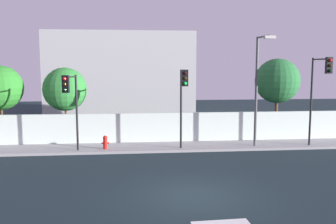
{
  "coord_description": "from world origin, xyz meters",
  "views": [
    {
      "loc": [
        -2.25,
        -12.91,
        4.76
      ],
      "look_at": [
        -0.31,
        6.5,
        2.37
      ],
      "focal_mm": 38.99,
      "sensor_mm": 36.0,
      "label": 1
    }
  ],
  "objects_px": {
    "traffic_light_left": "(71,96)",
    "roadside_tree_midright": "(277,81)",
    "traffic_light_right": "(320,82)",
    "street_lamp_curbside": "(258,82)",
    "roadside_tree_leftmost": "(0,88)",
    "fire_hydrant": "(105,142)",
    "traffic_light_center": "(183,92)",
    "roadside_tree_midleft": "(65,89)"
  },
  "relations": [
    {
      "from": "fire_hydrant",
      "to": "traffic_light_right",
      "type": "bearing_deg",
      "value": -4.6
    },
    {
      "from": "traffic_light_left",
      "to": "roadside_tree_midright",
      "type": "relative_size",
      "value": 0.79
    },
    {
      "from": "traffic_light_left",
      "to": "roadside_tree_midleft",
      "type": "relative_size",
      "value": 0.89
    },
    {
      "from": "traffic_light_center",
      "to": "traffic_light_left",
      "type": "bearing_deg",
      "value": -177.06
    },
    {
      "from": "traffic_light_center",
      "to": "roadside_tree_midleft",
      "type": "distance_m",
      "value": 7.96
    },
    {
      "from": "traffic_light_center",
      "to": "street_lamp_curbside",
      "type": "distance_m",
      "value": 4.48
    },
    {
      "from": "roadside_tree_midright",
      "to": "roadside_tree_leftmost",
      "type": "bearing_deg",
      "value": -180.0
    },
    {
      "from": "fire_hydrant",
      "to": "roadside_tree_leftmost",
      "type": "bearing_deg",
      "value": 155.37
    },
    {
      "from": "traffic_light_center",
      "to": "fire_hydrant",
      "type": "relative_size",
      "value": 5.85
    },
    {
      "from": "street_lamp_curbside",
      "to": "fire_hydrant",
      "type": "height_order",
      "value": "street_lamp_curbside"
    },
    {
      "from": "traffic_light_left",
      "to": "traffic_light_center",
      "type": "relative_size",
      "value": 0.94
    },
    {
      "from": "traffic_light_left",
      "to": "street_lamp_curbside",
      "type": "distance_m",
      "value": 10.53
    },
    {
      "from": "traffic_light_right",
      "to": "roadside_tree_leftmost",
      "type": "bearing_deg",
      "value": 167.92
    },
    {
      "from": "fire_hydrant",
      "to": "roadside_tree_midleft",
      "type": "distance_m",
      "value": 4.93
    },
    {
      "from": "traffic_light_left",
      "to": "street_lamp_curbside",
      "type": "xyz_separation_m",
      "value": [
        10.49,
        0.76,
        0.66
      ]
    },
    {
      "from": "traffic_light_left",
      "to": "roadside_tree_midleft",
      "type": "distance_m",
      "value": 4.14
    },
    {
      "from": "traffic_light_left",
      "to": "fire_hydrant",
      "type": "height_order",
      "value": "traffic_light_left"
    },
    {
      "from": "street_lamp_curbside",
      "to": "roadside_tree_midright",
      "type": "height_order",
      "value": "street_lamp_curbside"
    },
    {
      "from": "traffic_light_left",
      "to": "roadside_tree_midleft",
      "type": "height_order",
      "value": "roadside_tree_midleft"
    },
    {
      "from": "roadside_tree_leftmost",
      "to": "roadside_tree_midright",
      "type": "relative_size",
      "value": 0.91
    },
    {
      "from": "traffic_light_left",
      "to": "roadside_tree_leftmost",
      "type": "xyz_separation_m",
      "value": [
        -4.94,
        4.02,
        0.23
      ]
    },
    {
      "from": "street_lamp_curbside",
      "to": "roadside_tree_leftmost",
      "type": "distance_m",
      "value": 15.77
    },
    {
      "from": "traffic_light_left",
      "to": "traffic_light_right",
      "type": "distance_m",
      "value": 13.83
    },
    {
      "from": "traffic_light_right",
      "to": "street_lamp_curbside",
      "type": "xyz_separation_m",
      "value": [
        -3.33,
        0.76,
        0.01
      ]
    },
    {
      "from": "traffic_light_center",
      "to": "roadside_tree_midleft",
      "type": "relative_size",
      "value": 0.94
    },
    {
      "from": "street_lamp_curbside",
      "to": "roadside_tree_midright",
      "type": "relative_size",
      "value": 1.19
    },
    {
      "from": "roadside_tree_leftmost",
      "to": "traffic_light_left",
      "type": "bearing_deg",
      "value": -39.08
    },
    {
      "from": "roadside_tree_midleft",
      "to": "street_lamp_curbside",
      "type": "bearing_deg",
      "value": -15.81
    },
    {
      "from": "traffic_light_center",
      "to": "street_lamp_curbside",
      "type": "height_order",
      "value": "street_lamp_curbside"
    },
    {
      "from": "traffic_light_right",
      "to": "street_lamp_curbside",
      "type": "height_order",
      "value": "street_lamp_curbside"
    },
    {
      "from": "fire_hydrant",
      "to": "roadside_tree_midright",
      "type": "relative_size",
      "value": 0.14
    },
    {
      "from": "street_lamp_curbside",
      "to": "roadside_tree_leftmost",
      "type": "xyz_separation_m",
      "value": [
        -15.43,
        3.25,
        -0.43
      ]
    },
    {
      "from": "traffic_light_center",
      "to": "traffic_light_right",
      "type": "height_order",
      "value": "traffic_light_right"
    },
    {
      "from": "traffic_light_center",
      "to": "roadside_tree_midright",
      "type": "xyz_separation_m",
      "value": [
        6.91,
        3.7,
        0.43
      ]
    },
    {
      "from": "roadside_tree_midleft",
      "to": "roadside_tree_midright",
      "type": "xyz_separation_m",
      "value": [
        13.96,
        0.0,
        0.48
      ]
    },
    {
      "from": "fire_hydrant",
      "to": "roadside_tree_midleft",
      "type": "relative_size",
      "value": 0.16
    },
    {
      "from": "roadside_tree_leftmost",
      "to": "roadside_tree_midright",
      "type": "height_order",
      "value": "roadside_tree_midright"
    },
    {
      "from": "traffic_light_left",
      "to": "roadside_tree_midright",
      "type": "height_order",
      "value": "roadside_tree_midright"
    },
    {
      "from": "traffic_light_left",
      "to": "fire_hydrant",
      "type": "relative_size",
      "value": 5.49
    },
    {
      "from": "fire_hydrant",
      "to": "roadside_tree_leftmost",
      "type": "distance_m",
      "value": 7.86
    },
    {
      "from": "street_lamp_curbside",
      "to": "fire_hydrant",
      "type": "bearing_deg",
      "value": 178.62
    },
    {
      "from": "traffic_light_center",
      "to": "roadside_tree_midleft",
      "type": "bearing_deg",
      "value": 152.28
    }
  ]
}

